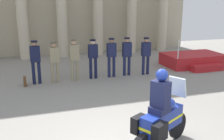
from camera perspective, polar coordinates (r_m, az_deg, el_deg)
The scene contains 10 objects.
reviewing_stand at distance 14.09m, azimuth 17.25°, elevation 2.10°, with size 2.94×2.31×1.51m.
officer_in_row_0 at distance 10.77m, azimuth -16.29°, elevation 2.37°, with size 0.39×0.25×1.74m.
officer_in_row_1 at distance 10.79m, azimuth -12.38°, elevation 2.37°, with size 0.39×0.25×1.66m.
officer_in_row_2 at distance 10.89m, azimuth -8.16°, elevation 2.89°, with size 0.39×0.25×1.73m.
officer_in_row_3 at distance 11.10m, azimuth -4.14°, elevation 3.12°, with size 0.39×0.25×1.69m.
officer_in_row_4 at distance 11.29m, azimuth -0.11°, elevation 3.43°, with size 0.39×0.25×1.71m.
officer_in_row_5 at distance 11.58m, azimuth 3.25°, elevation 3.64°, with size 0.39×0.25×1.70m.
officer_in_row_6 at distance 11.79m, azimuth 7.36°, elevation 3.69°, with size 0.39×0.25×1.68m.
motorcycle_with_rider at distance 5.88m, azimuth 10.48°, elevation -10.17°, with size 1.88×1.19×1.90m.
briefcase_on_ground at distance 10.85m, azimuth -18.37°, elevation -2.36°, with size 0.10×0.32×0.36m, color brown.
Camera 1 is at (-2.09, -4.61, 3.27)m, focal length 42.15 mm.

